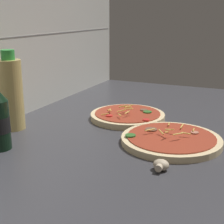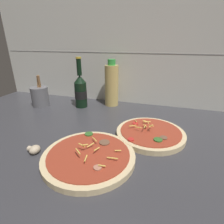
# 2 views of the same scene
# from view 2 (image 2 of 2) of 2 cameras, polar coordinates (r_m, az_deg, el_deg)

# --- Properties ---
(counter_slab) EXTENTS (1.60, 0.90, 0.03)m
(counter_slab) POSITION_cam_2_polar(r_m,az_deg,el_deg) (0.64, -4.06, -10.45)
(counter_slab) COLOR #38383D
(counter_slab) RESTS_ON ground
(tile_backsplash) EXTENTS (1.60, 0.01, 0.60)m
(tile_backsplash) POSITION_cam_2_polar(r_m,az_deg,el_deg) (0.98, 5.52, 18.68)
(tile_backsplash) COLOR silver
(tile_backsplash) RESTS_ON ground
(pizza_near) EXTENTS (0.28, 0.28, 0.05)m
(pizza_near) POSITION_cam_2_polar(r_m,az_deg,el_deg) (0.55, -7.53, -14.08)
(pizza_near) COLOR beige
(pizza_near) RESTS_ON counter_slab
(pizza_far) EXTENTS (0.25, 0.25, 0.05)m
(pizza_far) POSITION_cam_2_polar(r_m,az_deg,el_deg) (0.68, 12.39, -6.83)
(pizza_far) COLOR beige
(pizza_far) RESTS_ON counter_slab
(beer_bottle) EXTENTS (0.06, 0.06, 0.26)m
(beer_bottle) POSITION_cam_2_polar(r_m,az_deg,el_deg) (0.95, -10.21, 6.90)
(beer_bottle) COLOR black
(beer_bottle) RESTS_ON counter_slab
(oil_bottle) EXTENTS (0.07, 0.07, 0.25)m
(oil_bottle) POSITION_cam_2_polar(r_m,az_deg,el_deg) (0.95, -0.13, 8.84)
(oil_bottle) COLOR #D6B766
(oil_bottle) RESTS_ON counter_slab
(mushroom_left) EXTENTS (0.04, 0.04, 0.03)m
(mushroom_left) POSITION_cam_2_polar(r_m,az_deg,el_deg) (0.62, -24.06, -11.10)
(mushroom_left) COLOR beige
(mushroom_left) RESTS_ON counter_slab
(utensil_crock) EXTENTS (0.09, 0.09, 0.17)m
(utensil_crock) POSITION_cam_2_polar(r_m,az_deg,el_deg) (1.03, -22.45, 4.83)
(utensil_crock) COLOR slate
(utensil_crock) RESTS_ON counter_slab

